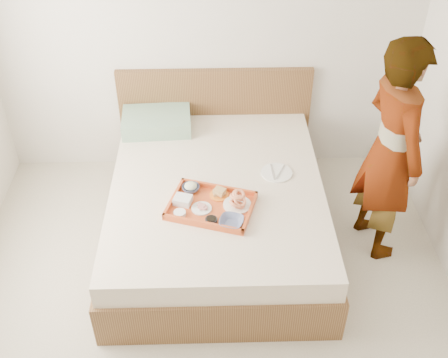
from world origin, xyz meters
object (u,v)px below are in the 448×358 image
bed (217,210)px  person (391,152)px  dinner_plate (277,173)px  tray (211,206)px

bed → person: bearing=-3.6°
dinner_plate → person: size_ratio=0.14×
bed → person: person is taller
bed → dinner_plate: size_ratio=8.50×
bed → person: 1.34m
bed → person: (1.20, -0.08, 0.58)m
bed → person: size_ratio=1.18×
dinner_plate → person: bearing=-13.6°
tray → person: 1.30m
dinner_plate → person: person is taller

